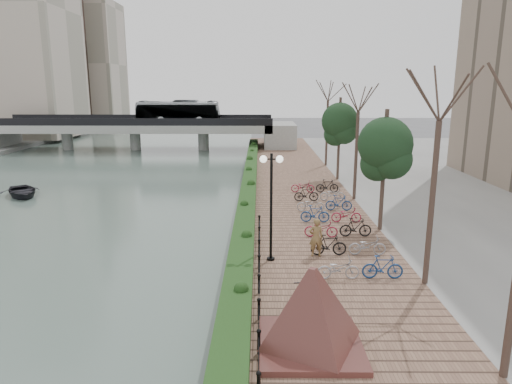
{
  "coord_description": "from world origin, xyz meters",
  "views": [
    {
      "loc": [
        1.42,
        -14.92,
        8.1
      ],
      "look_at": [
        1.2,
        11.55,
        2.0
      ],
      "focal_mm": 32.0,
      "sensor_mm": 36.0,
      "label": 1
    }
  ],
  "objects_px": {
    "motorcycle": "(306,306)",
    "boat": "(22,191)",
    "pedestrian": "(316,237)",
    "lamppost": "(271,184)",
    "granite_monument": "(311,308)"
  },
  "relations": [
    {
      "from": "lamppost",
      "to": "motorcycle",
      "type": "distance_m",
      "value": 6.32
    },
    {
      "from": "granite_monument",
      "to": "motorcycle",
      "type": "xyz_separation_m",
      "value": [
        0.01,
        1.57,
        -0.73
      ]
    },
    {
      "from": "lamppost",
      "to": "boat",
      "type": "xyz_separation_m",
      "value": [
        -18.47,
        14.02,
        -3.56
      ]
    },
    {
      "from": "motorcycle",
      "to": "lamppost",
      "type": "bearing_deg",
      "value": 93.8
    },
    {
      "from": "lamppost",
      "to": "boat",
      "type": "height_order",
      "value": "lamppost"
    },
    {
      "from": "granite_monument",
      "to": "motorcycle",
      "type": "relative_size",
      "value": 2.52
    },
    {
      "from": "motorcycle",
      "to": "pedestrian",
      "type": "distance_m",
      "value": 6.08
    },
    {
      "from": "motorcycle",
      "to": "pedestrian",
      "type": "xyz_separation_m",
      "value": [
        1.05,
        5.98,
        0.36
      ]
    },
    {
      "from": "lamppost",
      "to": "pedestrian",
      "type": "relative_size",
      "value": 2.69
    },
    {
      "from": "lamppost",
      "to": "granite_monument",
      "type": "bearing_deg",
      "value": -81.76
    },
    {
      "from": "granite_monument",
      "to": "motorcycle",
      "type": "bearing_deg",
      "value": 89.75
    },
    {
      "from": "lamppost",
      "to": "pedestrian",
      "type": "height_order",
      "value": "lamppost"
    },
    {
      "from": "granite_monument",
      "to": "boat",
      "type": "distance_m",
      "value": 28.74
    },
    {
      "from": "motorcycle",
      "to": "boat",
      "type": "distance_m",
      "value": 27.59
    },
    {
      "from": "motorcycle",
      "to": "boat",
      "type": "height_order",
      "value": "motorcycle"
    }
  ]
}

